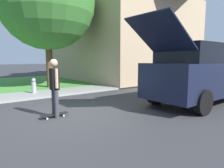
# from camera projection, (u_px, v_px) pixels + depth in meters

# --- Properties ---
(ground_plane) EXTENTS (120.00, 120.00, 0.00)m
(ground_plane) POSITION_uv_depth(u_px,v_px,m) (69.00, 113.00, 6.23)
(ground_plane) COLOR #333335
(lawn) EXTENTS (10.00, 80.00, 0.08)m
(lawn) POSITION_uv_depth(u_px,v_px,m) (94.00, 79.00, 16.15)
(lawn) COLOR #478E38
(lawn) RESTS_ON ground_plane
(sidewalk) EXTENTS (1.80, 80.00, 0.10)m
(sidewalk) POSITION_uv_depth(u_px,v_px,m) (132.00, 84.00, 12.68)
(sidewalk) COLOR gray
(sidewalk) RESTS_ON ground_plane
(house) EXTENTS (10.79, 9.28, 8.54)m
(house) POSITION_uv_depth(u_px,v_px,m) (121.00, 25.00, 16.76)
(house) COLOR tan
(house) RESTS_ON lawn
(lawn_tree_near) EXTENTS (5.15, 5.15, 7.22)m
(lawn_tree_near) POSITION_uv_depth(u_px,v_px,m) (47.00, 2.00, 10.70)
(lawn_tree_near) COLOR brown
(lawn_tree_near) RESTS_ON lawn
(suv_parked) EXTENTS (2.03, 5.49, 2.89)m
(suv_parked) POSITION_uv_depth(u_px,v_px,m) (202.00, 72.00, 7.42)
(suv_parked) COLOR black
(suv_parked) RESTS_ON ground_plane
(skateboarder) EXTENTS (0.41, 0.22, 1.67)m
(skateboarder) POSITION_uv_depth(u_px,v_px,m) (55.00, 85.00, 5.64)
(skateboarder) COLOR #38383D
(skateboarder) RESTS_ON ground_plane
(skateboard) EXTENTS (0.20, 0.79, 0.10)m
(skateboard) POSITION_uv_depth(u_px,v_px,m) (54.00, 115.00, 5.72)
(skateboard) COLOR black
(skateboard) RESTS_ON ground_plane
(fire_hydrant) EXTENTS (0.20, 0.20, 0.69)m
(fire_hydrant) POSITION_uv_depth(u_px,v_px,m) (34.00, 86.00, 9.18)
(fire_hydrant) COLOR #99999E
(fire_hydrant) RESTS_ON sidewalk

